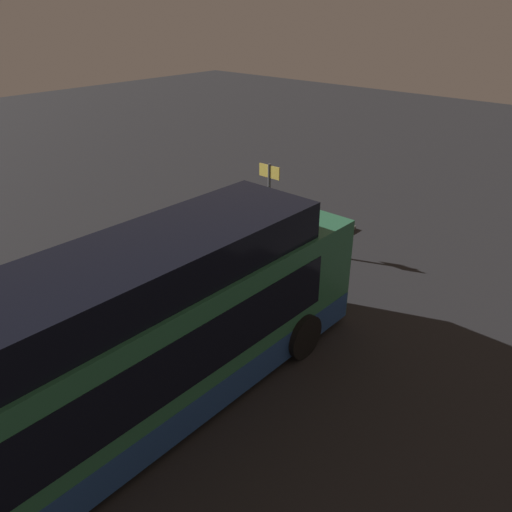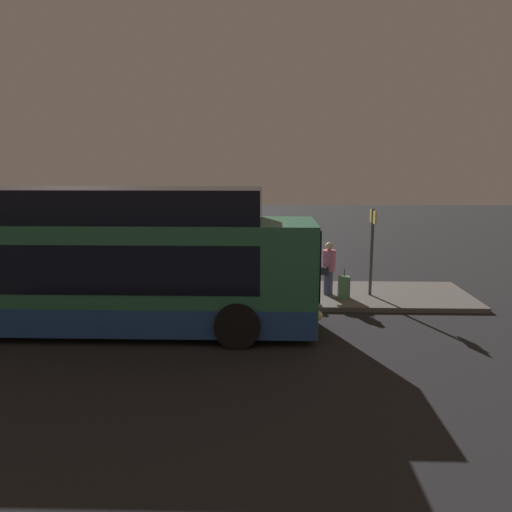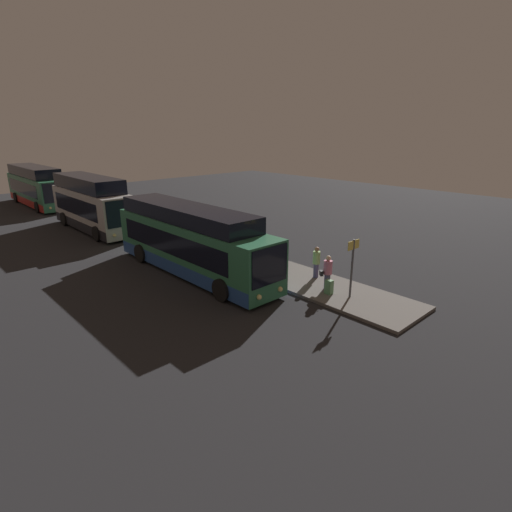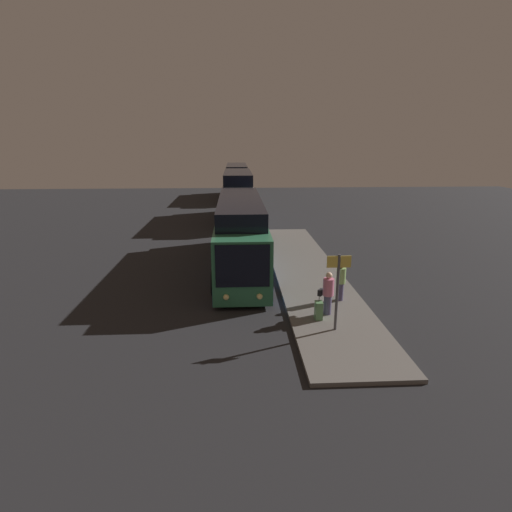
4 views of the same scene
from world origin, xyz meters
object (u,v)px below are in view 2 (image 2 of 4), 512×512
object	(u,v)px
passenger_boarding	(328,267)
passenger_waiting	(285,262)
suitcase	(344,287)
sign_post	(372,241)
bus_lead	(80,267)

from	to	relation	value
passenger_boarding	passenger_waiting	world-z (taller)	passenger_boarding
suitcase	sign_post	distance (m)	1.71
bus_lead	sign_post	world-z (taller)	bus_lead
bus_lead	suitcase	bearing A→B (deg)	21.33
passenger_boarding	sign_post	bearing A→B (deg)	-142.83
passenger_waiting	suitcase	world-z (taller)	passenger_waiting
bus_lead	passenger_waiting	distance (m)	6.76
passenger_waiting	suitcase	distance (m)	2.27
suitcase	passenger_waiting	bearing A→B (deg)	144.70
passenger_waiting	sign_post	bearing A→B (deg)	-73.20
suitcase	passenger_boarding	bearing A→B (deg)	136.70
bus_lead	sign_post	bearing A→B (deg)	21.73
passenger_boarding	suitcase	size ratio (longest dim) A/B	1.82
bus_lead	suitcase	distance (m)	7.77
passenger_boarding	sign_post	world-z (taller)	sign_post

